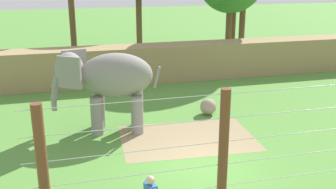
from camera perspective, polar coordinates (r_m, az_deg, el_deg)
ground_plane at (r=13.88m, az=4.62°, el=-10.45°), size 120.00×120.00×0.00m
dirt_patch at (r=16.17m, az=2.80°, el=-6.19°), size 5.50×3.86×0.01m
embankment_wall at (r=23.94m, az=-4.39°, el=4.36°), size 36.00×1.80×2.16m
elephant at (r=16.41m, az=-8.58°, el=2.19°), size 4.47×2.23×3.35m
enrichment_ball at (r=18.65m, az=5.74°, el=-1.74°), size 0.75×0.75×0.75m
cable_fence at (r=11.21m, az=8.41°, el=-7.69°), size 10.82×0.28×3.50m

